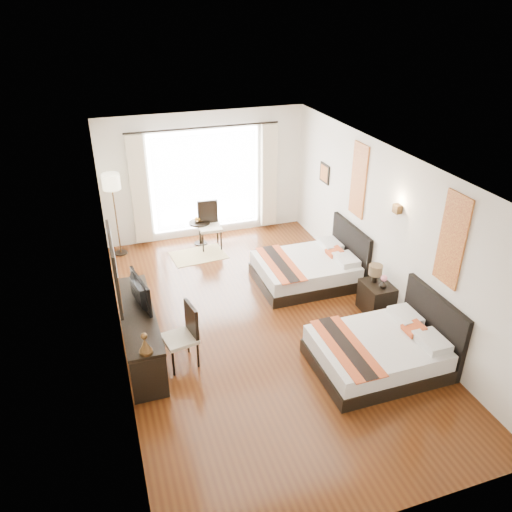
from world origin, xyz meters
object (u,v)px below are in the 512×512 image
object	(u,v)px
bed_near	(382,350)
window_chair	(210,234)
bed_far	(310,268)
desk_chair	(182,347)
floor_lamp	(112,187)
television	(135,293)
fruit_bowl	(198,221)
table_lamp	(375,271)
side_table	(200,233)
nightstand	(377,298)
console_desk	(140,333)
vase	(383,287)

from	to	relation	value
bed_near	window_chair	bearing A→B (deg)	107.33
bed_far	desk_chair	size ratio (longest dim) A/B	1.92
bed_near	desk_chair	size ratio (longest dim) A/B	1.92
floor_lamp	window_chair	bearing A→B (deg)	-8.55
television	desk_chair	size ratio (longest dim) A/B	0.84
fruit_bowl	window_chair	distance (m)	0.39
fruit_bowl	table_lamp	bearing A→B (deg)	-56.76
floor_lamp	side_table	size ratio (longest dim) A/B	3.35
table_lamp	fruit_bowl	bearing A→B (deg)	123.24
bed_far	window_chair	distance (m)	2.52
table_lamp	fruit_bowl	world-z (taller)	table_lamp
nightstand	side_table	bearing A→B (deg)	122.66
console_desk	desk_chair	xyz separation A→B (m)	(0.55, -0.44, -0.08)
desk_chair	side_table	bearing A→B (deg)	-117.35
table_lamp	fruit_bowl	size ratio (longest dim) A/B	1.91
console_desk	fruit_bowl	size ratio (longest dim) A/B	11.31
desk_chair	window_chair	xyz separation A→B (m)	(1.34, 3.67, 0.01)
nightstand	vase	distance (m)	0.32
desk_chair	vase	bearing A→B (deg)	171.98
floor_lamp	fruit_bowl	size ratio (longest dim) A/B	9.13
vase	console_desk	xyz separation A→B (m)	(-4.02, 0.28, -0.19)
bed_far	desk_chair	distance (m)	3.23
bed_far	table_lamp	world-z (taller)	bed_far
television	window_chair	bearing A→B (deg)	-42.69
nightstand	television	size ratio (longest dim) A/B	0.70
bed_far	side_table	size ratio (longest dim) A/B	3.57
table_lamp	vase	size ratio (longest dim) A/B	2.79
bed_near	fruit_bowl	size ratio (longest dim) A/B	9.70
bed_near	console_desk	xyz separation A→B (m)	(-3.35, 1.43, 0.10)
nightstand	console_desk	bearing A→B (deg)	177.83
television	side_table	size ratio (longest dim) A/B	1.55
television	desk_chair	distance (m)	1.07
nightstand	side_table	size ratio (longest dim) A/B	1.09
desk_chair	side_table	xyz separation A→B (m)	(1.16, 3.88, -0.03)
floor_lamp	side_table	distance (m)	2.13
vase	side_table	distance (m)	4.39
floor_lamp	console_desk	bearing A→B (deg)	-89.84
bed_near	console_desk	size ratio (longest dim) A/B	0.86
vase	floor_lamp	world-z (taller)	floor_lamp
bed_far	vase	size ratio (longest dim) A/B	14.20
console_desk	bed_near	bearing A→B (deg)	-23.19
vase	console_desk	bearing A→B (deg)	176.00
vase	television	distance (m)	4.05
bed_near	vase	world-z (taller)	bed_near
fruit_bowl	window_chair	xyz separation A→B (m)	(0.19, -0.23, -0.25)
vase	fruit_bowl	world-z (taller)	vase
television	fruit_bowl	bearing A→B (deg)	-38.24
console_desk	window_chair	distance (m)	3.75
window_chair	floor_lamp	bearing A→B (deg)	-95.48
bed_near	fruit_bowl	distance (m)	5.18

